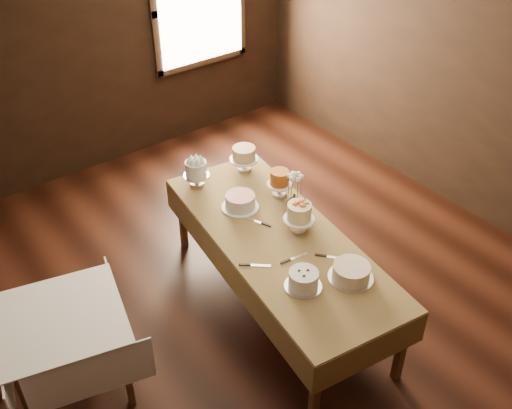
# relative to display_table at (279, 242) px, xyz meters

# --- Properties ---
(floor) EXTENTS (5.00, 6.00, 0.01)m
(floor) POSITION_rel_display_table_xyz_m (-0.05, 0.03, -0.69)
(floor) COLOR black
(floor) RESTS_ON ground
(wall_back) EXTENTS (5.00, 0.02, 2.80)m
(wall_back) POSITION_rel_display_table_xyz_m (-0.05, 3.03, 0.71)
(wall_back) COLOR black
(wall_back) RESTS_ON ground
(wall_right) EXTENTS (0.02, 6.00, 2.80)m
(wall_right) POSITION_rel_display_table_xyz_m (2.45, 0.03, 0.71)
(wall_right) COLOR black
(wall_right) RESTS_ON ground
(window) EXTENTS (1.10, 0.05, 1.30)m
(window) POSITION_rel_display_table_xyz_m (1.25, 2.97, 0.91)
(window) COLOR #FFEABF
(window) RESTS_ON wall_back
(display_table) EXTENTS (1.25, 2.50, 0.74)m
(display_table) POSITION_rel_display_table_xyz_m (0.00, 0.00, 0.00)
(display_table) COLOR #4A2D17
(display_table) RESTS_ON ground
(side_table) EXTENTS (1.02, 1.02, 0.71)m
(side_table) POSITION_rel_display_table_xyz_m (-1.72, 0.27, -0.06)
(side_table) COLOR #4A2D17
(side_table) RESTS_ON ground
(cake_meringue) EXTENTS (0.25, 0.25, 0.24)m
(cake_meringue) POSITION_rel_display_table_xyz_m (-0.11, 1.03, 0.16)
(cake_meringue) COLOR silver
(cake_meringue) RESTS_ON display_table
(cake_speckled) EXTENTS (0.30, 0.30, 0.24)m
(cake_speckled) POSITION_rel_display_table_xyz_m (0.38, 0.98, 0.16)
(cake_speckled) COLOR white
(cake_speckled) RESTS_ON display_table
(cake_lattice) EXTENTS (0.36, 0.36, 0.12)m
(cake_lattice) POSITION_rel_display_table_xyz_m (-0.01, 0.50, 0.11)
(cake_lattice) COLOR white
(cake_lattice) RESTS_ON display_table
(cake_caramel) EXTENTS (0.22, 0.22, 0.25)m
(cake_caramel) POSITION_rel_display_table_xyz_m (0.37, 0.46, 0.16)
(cake_caramel) COLOR white
(cake_caramel) RESTS_ON display_table
(cake_flowers) EXTENTS (0.27, 0.27, 0.26)m
(cake_flowers) POSITION_rel_display_table_xyz_m (0.18, -0.02, 0.17)
(cake_flowers) COLOR white
(cake_flowers) RESTS_ON display_table
(cake_swirl) EXTENTS (0.28, 0.28, 0.14)m
(cake_swirl) POSITION_rel_display_table_xyz_m (-0.22, -0.54, 0.12)
(cake_swirl) COLOR silver
(cake_swirl) RESTS_ON display_table
(cake_cream) EXTENTS (0.33, 0.33, 0.12)m
(cake_cream) POSITION_rel_display_table_xyz_m (0.11, -0.68, 0.11)
(cake_cream) COLOR silver
(cake_cream) RESTS_ON display_table
(cake_server_a) EXTENTS (0.24, 0.05, 0.01)m
(cake_server_a) POSITION_rel_display_table_xyz_m (-0.03, -0.27, 0.06)
(cake_server_a) COLOR silver
(cake_server_a) RESTS_ON display_table
(cake_server_b) EXTENTS (0.18, 0.20, 0.01)m
(cake_server_b) POSITION_rel_display_table_xyz_m (0.19, -0.46, 0.06)
(cake_server_b) COLOR silver
(cake_server_b) RESTS_ON display_table
(cake_server_c) EXTENTS (0.12, 0.23, 0.01)m
(cake_server_c) POSITION_rel_display_table_xyz_m (-0.03, 0.29, 0.06)
(cake_server_c) COLOR silver
(cake_server_c) RESTS_ON display_table
(cake_server_d) EXTENTS (0.14, 0.22, 0.01)m
(cake_server_d) POSITION_rel_display_table_xyz_m (0.32, 0.24, 0.06)
(cake_server_d) COLOR silver
(cake_server_d) RESTS_ON display_table
(cake_server_e) EXTENTS (0.20, 0.18, 0.01)m
(cake_server_e) POSITION_rel_display_table_xyz_m (-0.32, -0.18, 0.06)
(cake_server_e) COLOR silver
(cake_server_e) RESTS_ON display_table
(flower_vase) EXTENTS (0.19, 0.19, 0.14)m
(flower_vase) POSITION_rel_display_table_xyz_m (0.34, 0.22, 0.12)
(flower_vase) COLOR #2D2823
(flower_vase) RESTS_ON display_table
(flower_bouquet) EXTENTS (0.14, 0.14, 0.20)m
(flower_bouquet) POSITION_rel_display_table_xyz_m (0.34, 0.22, 0.31)
(flower_bouquet) COLOR white
(flower_bouquet) RESTS_ON flower_vase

